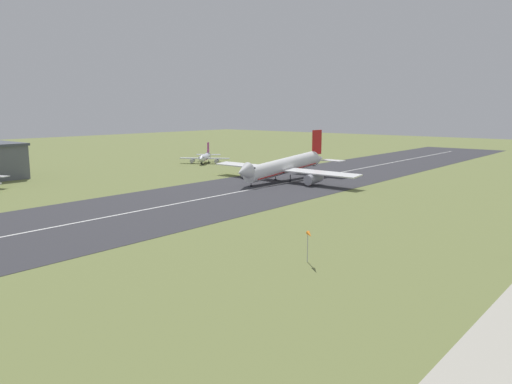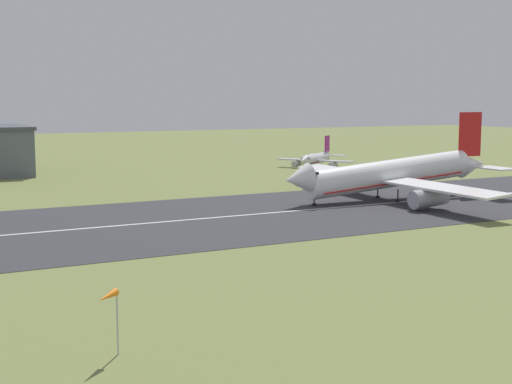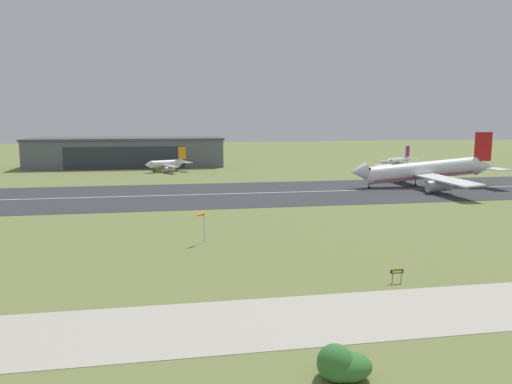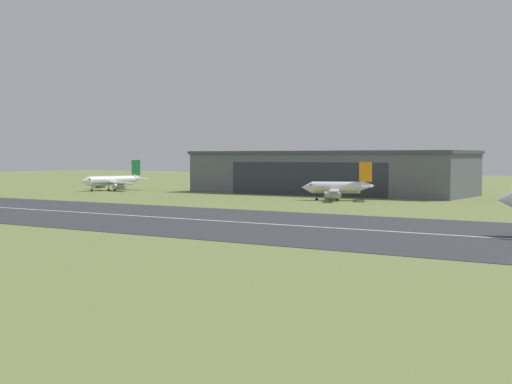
% 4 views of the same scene
% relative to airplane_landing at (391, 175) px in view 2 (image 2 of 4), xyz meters
% --- Properties ---
extents(ground_plane, '(739.90, 739.90, 0.00)m').
position_rel_airplane_landing_xyz_m(ground_plane, '(-66.75, -59.61, -4.90)').
color(ground_plane, olive).
extents(runway_strip, '(499.90, 46.80, 0.06)m').
position_rel_airplane_landing_xyz_m(runway_strip, '(-66.75, -3.53, -4.87)').
color(runway_strip, '#333338').
rests_on(runway_strip, ground_plane).
extents(runway_centreline, '(449.91, 0.70, 0.01)m').
position_rel_airplane_landing_xyz_m(runway_centreline, '(-66.75, -3.53, -4.84)').
color(runway_centreline, silver).
rests_on(runway_centreline, runway_strip).
extents(airplane_landing, '(47.45, 58.47, 16.74)m').
position_rel_airplane_landing_xyz_m(airplane_landing, '(0.00, 0.00, 0.00)').
color(airplane_landing, white).
rests_on(airplane_landing, ground_plane).
extents(airplane_parked_west, '(19.87, 20.35, 8.93)m').
position_rel_airplane_landing_xyz_m(airplane_parked_west, '(21.65, 60.53, -2.21)').
color(airplane_parked_west, silver).
rests_on(airplane_parked_west, ground_plane).
extents(windsock_pole, '(2.20, 2.21, 5.24)m').
position_rel_airplane_landing_xyz_m(windsock_pole, '(-72.29, -58.58, -0.20)').
color(windsock_pole, '#B7B7BC').
rests_on(windsock_pole, ground_plane).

